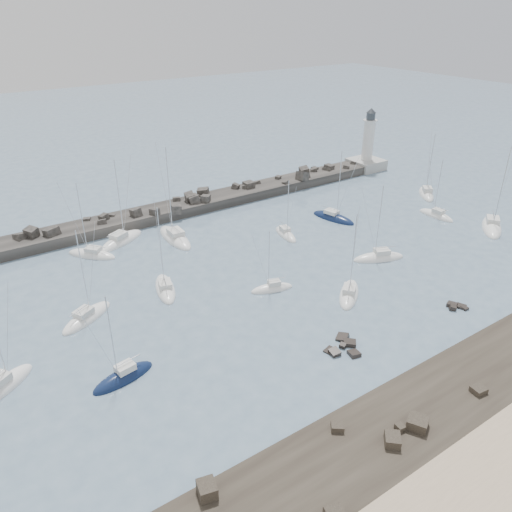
{
  "coord_description": "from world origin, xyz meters",
  "views": [
    {
      "loc": [
        -37.66,
        -41.18,
        35.23
      ],
      "look_at": [
        -1.59,
        12.0,
        2.16
      ],
      "focal_mm": 35.0,
      "sensor_mm": 36.0,
      "label": 1
    }
  ],
  "objects_px": {
    "sailboat_4": "(121,241)",
    "sailboat_12": "(426,194)",
    "sailboat_2": "(124,378)",
    "sailboat_7": "(349,295)",
    "sailboat_8": "(333,218)",
    "sailboat_10": "(436,216)",
    "sailboat_6": "(286,235)",
    "sailboat_9": "(379,258)",
    "sailboat_14": "(175,238)",
    "lighthouse": "(367,156)",
    "sailboat_13": "(87,318)",
    "sailboat_11": "(492,227)",
    "sailboat_5": "(272,289)",
    "sailboat_3": "(165,289)",
    "sailboat_1": "(92,255)",
    "sailboat_0": "(5,386)"
  },
  "relations": [
    {
      "from": "sailboat_12",
      "to": "sailboat_14",
      "type": "relative_size",
      "value": 0.82
    },
    {
      "from": "sailboat_7",
      "to": "sailboat_8",
      "type": "height_order",
      "value": "sailboat_8"
    },
    {
      "from": "lighthouse",
      "to": "sailboat_4",
      "type": "bearing_deg",
      "value": -174.43
    },
    {
      "from": "sailboat_1",
      "to": "sailboat_11",
      "type": "height_order",
      "value": "sailboat_11"
    },
    {
      "from": "sailboat_5",
      "to": "sailboat_8",
      "type": "relative_size",
      "value": 0.71
    },
    {
      "from": "sailboat_14",
      "to": "sailboat_13",
      "type": "bearing_deg",
      "value": -142.24
    },
    {
      "from": "sailboat_6",
      "to": "sailboat_14",
      "type": "xyz_separation_m",
      "value": [
        -16.01,
        9.16,
        0.01
      ]
    },
    {
      "from": "sailboat_5",
      "to": "sailboat_9",
      "type": "xyz_separation_m",
      "value": [
        18.8,
        -1.78,
        0.01
      ]
    },
    {
      "from": "sailboat_8",
      "to": "sailboat_12",
      "type": "height_order",
      "value": "sailboat_8"
    },
    {
      "from": "sailboat_5",
      "to": "sailboat_10",
      "type": "height_order",
      "value": "sailboat_10"
    },
    {
      "from": "sailboat_8",
      "to": "sailboat_5",
      "type": "bearing_deg",
      "value": -149.61
    },
    {
      "from": "lighthouse",
      "to": "sailboat_2",
      "type": "xyz_separation_m",
      "value": [
        -73.43,
        -37.97,
        -2.94
      ]
    },
    {
      "from": "sailboat_8",
      "to": "sailboat_12",
      "type": "xyz_separation_m",
      "value": [
        23.9,
        -1.34,
        0.03
      ]
    },
    {
      "from": "sailboat_1",
      "to": "sailboat_6",
      "type": "distance_m",
      "value": 31.27
    },
    {
      "from": "sailboat_2",
      "to": "sailboat_7",
      "type": "relative_size",
      "value": 0.91
    },
    {
      "from": "lighthouse",
      "to": "sailboat_13",
      "type": "relative_size",
      "value": 1.15
    },
    {
      "from": "sailboat_5",
      "to": "sailboat_10",
      "type": "relative_size",
      "value": 0.85
    },
    {
      "from": "lighthouse",
      "to": "sailboat_12",
      "type": "height_order",
      "value": "lighthouse"
    },
    {
      "from": "sailboat_12",
      "to": "sailboat_6",
      "type": "bearing_deg",
      "value": 179.17
    },
    {
      "from": "lighthouse",
      "to": "sailboat_0",
      "type": "distance_m",
      "value": 90.03
    },
    {
      "from": "sailboat_2",
      "to": "sailboat_6",
      "type": "relative_size",
      "value": 1.06
    },
    {
      "from": "sailboat_2",
      "to": "sailboat_6",
      "type": "bearing_deg",
      "value": 28.01
    },
    {
      "from": "sailboat_4",
      "to": "sailboat_12",
      "type": "xyz_separation_m",
      "value": [
        59.08,
        -13.55,
        0.01
      ]
    },
    {
      "from": "sailboat_4",
      "to": "sailboat_8",
      "type": "xyz_separation_m",
      "value": [
        35.18,
        -12.21,
        -0.01
      ]
    },
    {
      "from": "sailboat_3",
      "to": "sailboat_5",
      "type": "distance_m",
      "value": 14.56
    },
    {
      "from": "sailboat_3",
      "to": "sailboat_4",
      "type": "xyz_separation_m",
      "value": [
        0.52,
        17.94,
        0.02
      ]
    },
    {
      "from": "sailboat_3",
      "to": "sailboat_12",
      "type": "bearing_deg",
      "value": 4.2
    },
    {
      "from": "sailboat_12",
      "to": "sailboat_13",
      "type": "distance_m",
      "value": 70.82
    },
    {
      "from": "sailboat_5",
      "to": "lighthouse",
      "type": "bearing_deg",
      "value": 32.64
    },
    {
      "from": "sailboat_2",
      "to": "sailboat_7",
      "type": "xyz_separation_m",
      "value": [
        30.99,
        -1.11,
        -0.01
      ]
    },
    {
      "from": "sailboat_2",
      "to": "sailboat_12",
      "type": "bearing_deg",
      "value": 14.56
    },
    {
      "from": "sailboat_8",
      "to": "sailboat_14",
      "type": "height_order",
      "value": "sailboat_14"
    },
    {
      "from": "sailboat_11",
      "to": "sailboat_9",
      "type": "bearing_deg",
      "value": 173.38
    },
    {
      "from": "sailboat_2",
      "to": "sailboat_9",
      "type": "distance_m",
      "value": 42.34
    },
    {
      "from": "sailboat_1",
      "to": "sailboat_5",
      "type": "height_order",
      "value": "sailboat_1"
    },
    {
      "from": "sailboat_6",
      "to": "sailboat_12",
      "type": "bearing_deg",
      "value": -0.83
    },
    {
      "from": "sailboat_0",
      "to": "sailboat_12",
      "type": "relative_size",
      "value": 0.88
    },
    {
      "from": "sailboat_7",
      "to": "sailboat_12",
      "type": "relative_size",
      "value": 0.93
    },
    {
      "from": "sailboat_3",
      "to": "sailboat_14",
      "type": "xyz_separation_m",
      "value": [
        8.29,
        14.05,
        0.01
      ]
    },
    {
      "from": "sailboat_2",
      "to": "sailboat_11",
      "type": "bearing_deg",
      "value": 1.06
    },
    {
      "from": "sailboat_4",
      "to": "sailboat_10",
      "type": "xyz_separation_m",
      "value": [
        51.53,
        -21.89,
        -0.01
      ]
    },
    {
      "from": "sailboat_9",
      "to": "sailboat_14",
      "type": "xyz_separation_m",
      "value": [
        -22.58,
        23.97,
        0.0
      ]
    },
    {
      "from": "sailboat_8",
      "to": "sailboat_11",
      "type": "bearing_deg",
      "value": -42.92
    },
    {
      "from": "sailboat_3",
      "to": "sailboat_11",
      "type": "height_order",
      "value": "sailboat_11"
    },
    {
      "from": "sailboat_9",
      "to": "sailboat_14",
      "type": "height_order",
      "value": "sailboat_14"
    },
    {
      "from": "sailboat_6",
      "to": "sailboat_10",
      "type": "height_order",
      "value": "sailboat_10"
    },
    {
      "from": "lighthouse",
      "to": "sailboat_7",
      "type": "height_order",
      "value": "lighthouse"
    },
    {
      "from": "sailboat_8",
      "to": "sailboat_6",
      "type": "bearing_deg",
      "value": -175.83
    },
    {
      "from": "sailboat_13",
      "to": "sailboat_8",
      "type": "bearing_deg",
      "value": 8.07
    },
    {
      "from": "sailboat_8",
      "to": "sailboat_10",
      "type": "xyz_separation_m",
      "value": [
        16.34,
        -9.68,
        0.0
      ]
    }
  ]
}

